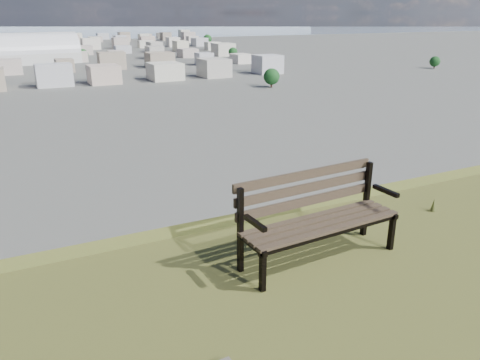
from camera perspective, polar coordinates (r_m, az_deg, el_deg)
park_bench at (r=5.18m, az=9.22°, el=-3.85°), size 1.86×0.70×0.96m
arena at (r=302.61m, az=-24.31°, el=13.81°), size 55.31×27.72×22.52m
city_blocks at (r=396.15m, az=-26.55°, el=14.23°), size 395.00×361.00×7.00m
bay_water at (r=901.39m, az=-27.04°, el=15.91°), size 2400.00×700.00×0.12m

